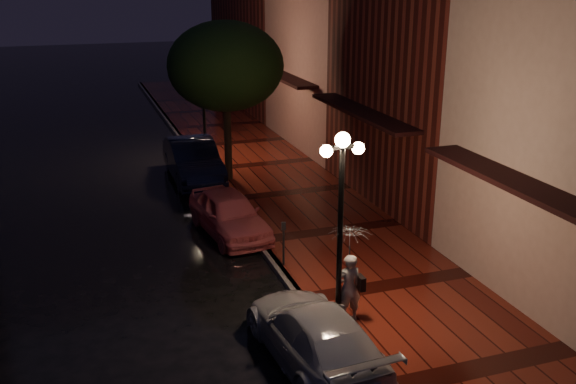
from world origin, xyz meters
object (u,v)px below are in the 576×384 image
object	(u,v)px
streetlamp_near	(340,219)
street_tree	(226,69)
streetlamp_far	(203,100)
parking_meter	(284,239)
navy_car	(193,160)
woman_with_umbrella	(350,260)
silver_car	(315,335)
pink_car	(229,214)

from	to	relation	value
streetlamp_near	street_tree	size ratio (longest dim) A/B	0.74
streetlamp_far	parking_meter	world-z (taller)	streetlamp_far
navy_car	parking_meter	distance (m)	8.58
woman_with_umbrella	parking_meter	xyz separation A→B (m)	(-0.45, 3.14, -0.73)
streetlamp_near	street_tree	world-z (taller)	street_tree
streetlamp_far	street_tree	size ratio (longest dim) A/B	0.74
silver_car	street_tree	bearing A→B (deg)	-99.53
streetlamp_far	woman_with_umbrella	xyz separation A→B (m)	(0.25, -13.97, -0.98)
navy_car	parking_meter	bearing A→B (deg)	-84.76
street_tree	woman_with_umbrella	world-z (taller)	street_tree
pink_car	streetlamp_near	bearing A→B (deg)	-88.25
streetlamp_near	silver_car	distance (m)	2.44
streetlamp_near	parking_meter	world-z (taller)	streetlamp_near
streetlamp_near	silver_car	bearing A→B (deg)	-131.63
streetlamp_far	silver_car	distance (m)	15.23
streetlamp_far	navy_car	bearing A→B (deg)	-112.59
streetlamp_far	street_tree	distance (m)	3.44
parking_meter	street_tree	bearing A→B (deg)	102.88
silver_car	streetlamp_far	bearing A→B (deg)	-97.42
street_tree	navy_car	distance (m)	3.74
pink_car	street_tree	bearing A→B (deg)	69.08
navy_car	parking_meter	world-z (taller)	navy_car
street_tree	woman_with_umbrella	distance (m)	11.28
street_tree	woman_with_umbrella	bearing A→B (deg)	-90.03
streetlamp_near	streetlamp_far	distance (m)	14.00
navy_car	silver_car	size ratio (longest dim) A/B	1.10
streetlamp_near	streetlamp_far	world-z (taller)	same
streetlamp_far	silver_car	xyz separation A→B (m)	(-0.95, -15.07, -1.97)
streetlamp_near	pink_car	bearing A→B (deg)	98.92
streetlamp_near	streetlamp_far	xyz separation A→B (m)	(0.00, 14.00, 0.00)
streetlamp_far	parking_meter	xyz separation A→B (m)	(-0.20, -10.83, -1.71)
woman_with_umbrella	parking_meter	bearing A→B (deg)	-82.31
streetlamp_near	parking_meter	size ratio (longest dim) A/B	3.54
navy_car	woman_with_umbrella	world-z (taller)	woman_with_umbrella
street_tree	parking_meter	xyz separation A→B (m)	(-0.46, -7.82, -3.36)
streetlamp_near	woman_with_umbrella	size ratio (longest dim) A/B	1.94
streetlamp_near	pink_car	world-z (taller)	streetlamp_near
streetlamp_near	streetlamp_far	bearing A→B (deg)	90.00
streetlamp_far	pink_car	xyz separation A→B (m)	(-0.95, -7.95, -1.94)
street_tree	silver_car	bearing A→B (deg)	-95.72
navy_car	parking_meter	size ratio (longest dim) A/B	3.90
pink_car	woman_with_umbrella	world-z (taller)	woman_with_umbrella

